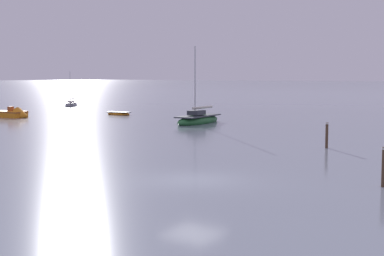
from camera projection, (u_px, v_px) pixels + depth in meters
name	position (u px, v px, depth m)	size (l,w,h in m)	color
ground_plane	(193.00, 180.00, 24.66)	(800.00, 800.00, 0.00)	gray
motorboat_moored_1	(12.00, 115.00, 61.19)	(5.73, 2.74, 1.89)	orange
rowboat_moored_0	(119.00, 114.00, 64.96)	(3.23, 1.33, 0.50)	orange
sailboat_moored_0	(71.00, 104.00, 83.77)	(4.07, 4.86, 5.48)	gray
sailboat_moored_3	(198.00, 120.00, 53.63)	(2.71, 7.09, 7.77)	#23602D
mooring_post_near	(384.00, 168.00, 23.02)	(0.22, 0.22, 1.87)	#473323
mooring_post_left	(327.00, 136.00, 35.36)	(0.22, 0.22, 1.82)	#483323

